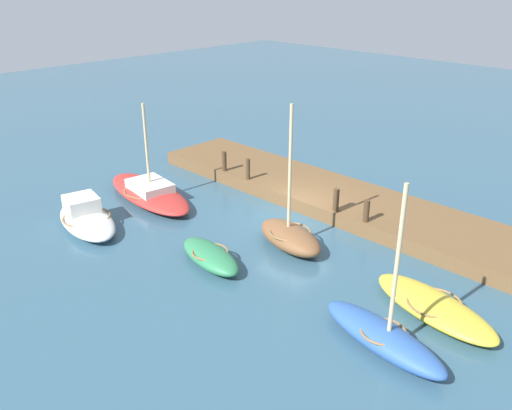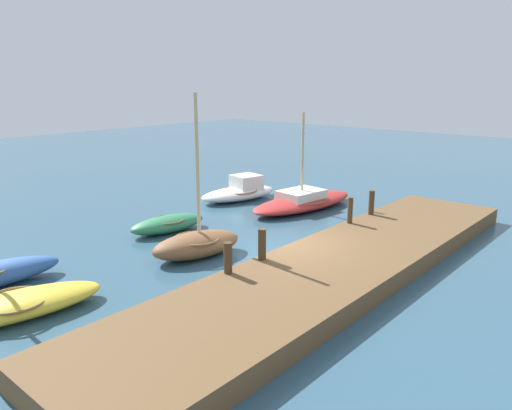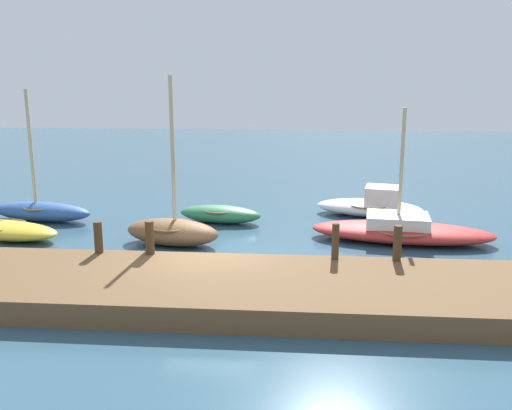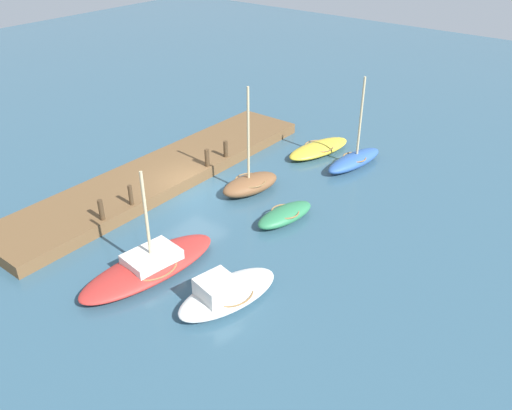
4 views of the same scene
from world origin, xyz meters
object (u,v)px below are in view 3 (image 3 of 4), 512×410
at_px(sailboat_red, 401,230).
at_px(mooring_post_east, 397,243).
at_px(rowboat_yellow, 1,230).
at_px(rowboat_brown, 172,230).
at_px(rowboat_blue, 41,210).
at_px(mooring_post_mid_east, 335,241).
at_px(mooring_post_mid_west, 150,238).
at_px(motorboat_white, 372,205).
at_px(mooring_post_west, 98,237).
at_px(dinghy_green, 220,214).

bearing_deg(sailboat_red, mooring_post_east, -94.41).
bearing_deg(rowboat_yellow, mooring_post_east, -1.30).
bearing_deg(rowboat_brown, rowboat_blue, 168.16).
distance_m(mooring_post_mid_east, mooring_post_east, 1.61).
height_order(rowboat_yellow, mooring_post_mid_east, mooring_post_mid_east).
bearing_deg(mooring_post_mid_west, motorboat_white, 46.62).
relative_size(rowboat_brown, mooring_post_east, 5.61).
distance_m(mooring_post_west, mooring_post_east, 8.02).
bearing_deg(mooring_post_mid_east, mooring_post_east, 0.00).
bearing_deg(sailboat_red, motorboat_white, 106.48).
bearing_deg(rowboat_brown, sailboat_red, 20.67).
xyz_separation_m(dinghy_green, rowboat_blue, (-6.75, -0.30, 0.07)).
distance_m(mooring_post_mid_west, mooring_post_east, 6.59).
height_order(rowboat_yellow, sailboat_red, sailboat_red).
xyz_separation_m(mooring_post_west, mooring_post_mid_west, (1.43, 0.00, 0.02)).
relative_size(rowboat_blue, mooring_post_mid_west, 5.27).
bearing_deg(dinghy_green, mooring_post_mid_west, -90.96).
distance_m(motorboat_white, rowboat_blue, 12.61).
xyz_separation_m(rowboat_brown, sailboat_red, (7.41, 1.02, -0.10)).
relative_size(rowboat_yellow, mooring_post_mid_west, 4.88).
bearing_deg(mooring_post_east, mooring_post_mid_west, 180.00).
bearing_deg(rowboat_blue, mooring_post_mid_west, -34.84).
bearing_deg(motorboat_white, mooring_post_east, -79.87).
distance_m(rowboat_blue, rowboat_yellow, 2.39).
relative_size(rowboat_blue, rowboat_yellow, 1.08).
distance_m(dinghy_green, motorboat_white, 5.92).
xyz_separation_m(rowboat_blue, mooring_post_east, (12.27, -5.37, 0.66)).
xyz_separation_m(motorboat_white, rowboat_brown, (-6.85, -4.41, 0.06)).
relative_size(dinghy_green, mooring_post_mid_west, 3.52).
relative_size(motorboat_white, rowboat_blue, 0.90).
bearing_deg(rowboat_blue, dinghy_green, 11.13).
bearing_deg(rowboat_brown, mooring_post_mid_west, -76.10).
relative_size(rowboat_yellow, mooring_post_west, 5.15).
height_order(dinghy_green, mooring_post_east, mooring_post_east).
bearing_deg(dinghy_green, rowboat_yellow, -149.27).
xyz_separation_m(rowboat_yellow, mooring_post_mid_west, (5.92, -2.99, 0.75)).
height_order(dinghy_green, motorboat_white, motorboat_white).
height_order(rowboat_blue, mooring_post_east, rowboat_blue).
height_order(rowboat_brown, mooring_post_east, rowboat_brown).
bearing_deg(mooring_post_mid_east, motorboat_white, 75.84).
bearing_deg(rowboat_yellow, mooring_post_mid_east, -3.20).
distance_m(rowboat_blue, mooring_post_mid_east, 11.96).
bearing_deg(mooring_post_mid_west, sailboat_red, 27.34).
bearing_deg(mooring_post_west, mooring_post_mid_west, 0.00).
height_order(rowboat_brown, sailboat_red, rowboat_brown).
xyz_separation_m(rowboat_blue, mooring_post_mid_east, (10.66, -5.37, 0.67)).
height_order(rowboat_blue, mooring_post_mid_west, rowboat_blue).
relative_size(motorboat_white, mooring_post_mid_west, 4.72).
distance_m(rowboat_yellow, mooring_post_mid_east, 11.33).
height_order(motorboat_white, mooring_post_east, mooring_post_east).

